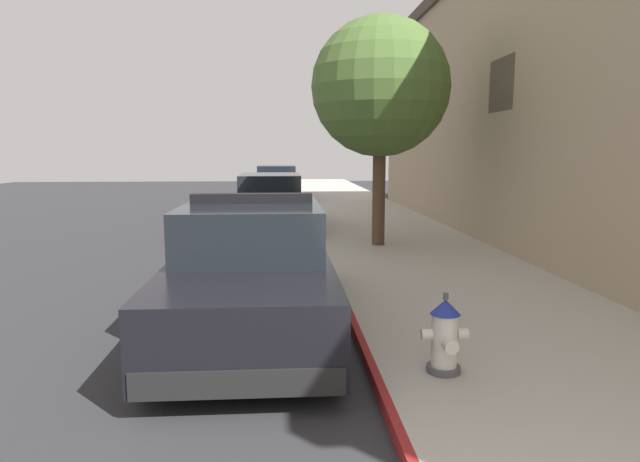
% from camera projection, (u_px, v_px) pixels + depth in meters
% --- Properties ---
extents(ground_plane, '(31.79, 60.00, 0.20)m').
position_uv_depth(ground_plane, '(114.00, 270.00, 10.64)').
color(ground_plane, '#2B2B2D').
extents(sidewalk_pavement, '(3.66, 60.00, 0.14)m').
position_uv_depth(sidewalk_pavement, '(419.00, 258.00, 11.02)').
color(sidewalk_pavement, '#ADA89E').
rests_on(sidewalk_pavement, ground).
extents(curb_painted_edge, '(0.08, 60.00, 0.14)m').
position_uv_depth(curb_painted_edge, '(326.00, 259.00, 10.89)').
color(curb_painted_edge, maroon).
rests_on(curb_painted_edge, ground).
extents(police_cruiser, '(1.94, 4.84, 1.68)m').
position_uv_depth(police_cruiser, '(253.00, 269.00, 6.80)').
color(police_cruiser, black).
rests_on(police_cruiser, ground).
extents(parked_car_silver_ahead, '(1.94, 4.84, 1.56)m').
position_uv_depth(parked_car_silver_ahead, '(271.00, 204.00, 15.24)').
color(parked_car_silver_ahead, black).
rests_on(parked_car_silver_ahead, ground).
extents(parked_car_dark_far, '(1.94, 4.84, 1.56)m').
position_uv_depth(parked_car_dark_far, '(277.00, 184.00, 24.48)').
color(parked_car_dark_far, navy).
rests_on(parked_car_dark_far, ground).
extents(fire_hydrant, '(0.44, 0.40, 0.76)m').
position_uv_depth(fire_hydrant, '(445.00, 336.00, 5.10)').
color(fire_hydrant, '#4C4C51').
rests_on(fire_hydrant, sidewalk_pavement).
extents(street_tree, '(2.97, 2.97, 4.90)m').
position_uv_depth(street_tree, '(380.00, 88.00, 11.71)').
color(street_tree, brown).
rests_on(street_tree, sidewalk_pavement).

